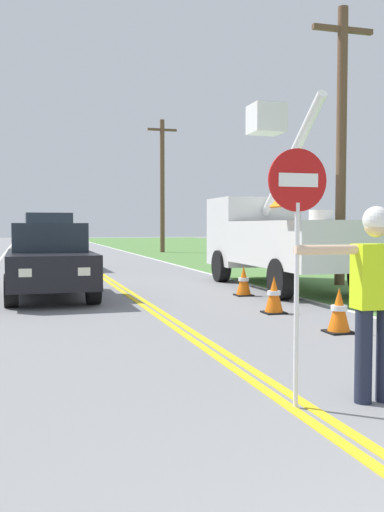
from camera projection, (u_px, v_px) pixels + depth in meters
The scene contains 14 objects.
grass_verge_right at pixel (373, 265), 24.28m from camera, with size 16.00×110.00×0.01m, color #517F3D.
centerline_yellow_left at pixel (92, 271), 21.07m from camera, with size 0.11×110.00×0.01m, color yellow.
centerline_yellow_right at pixel (97, 270), 21.12m from camera, with size 0.11×110.00×0.01m, color yellow.
edge_line_right at pixel (189, 269), 22.08m from camera, with size 0.12×110.00×0.01m, color silver.
flagger_worker at pixel (374, 291), 5.36m from camera, with size 1.09×0.26×1.83m.
stop_sign_paddle at pixel (297, 219), 5.15m from camera, with size 0.56×0.04×2.33m.
utility_bucket_truck at pixel (278, 235), 15.53m from camera, with size 2.75×6.84×5.02m.
oncoming_sedan_nearest at pixel (50, 261), 13.14m from camera, with size 1.95×4.13×1.70m.
oncoming_suv_second at pixel (48, 241), 21.84m from camera, with size 1.98×4.64×2.10m.
utility_pole_near at pixel (341, 141), 15.86m from camera, with size 1.80×0.28×7.56m.
utility_pole_mid at pixel (162, 183), 35.36m from camera, with size 1.80×0.28×8.06m.
traffic_cone_lead at pixel (339, 311), 8.88m from camera, with size 0.40×0.40×0.70m.
traffic_cone_mid at pixel (274, 295), 10.86m from camera, with size 0.40×0.40×0.70m.
traffic_cone_tail at pixel (244, 281), 13.58m from camera, with size 0.40×0.40×0.70m.
Camera 1 is at (-2.36, -1.21, 1.65)m, focal length 40.70 mm.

